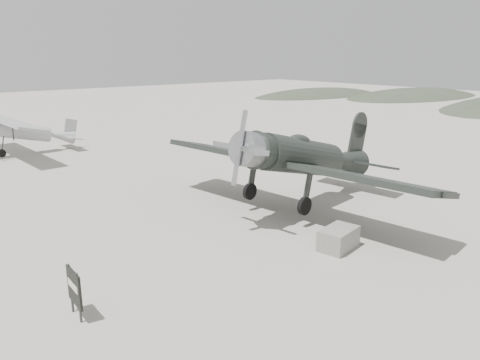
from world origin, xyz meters
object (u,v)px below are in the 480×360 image
object	(u,v)px
highwing_monoplane	(16,127)
sign_board	(74,288)
equipment_block	(338,238)
lowwing_monoplane	(306,158)

from	to	relation	value
highwing_monoplane	sign_board	size ratio (longest dim) A/B	7.65
equipment_block	sign_board	distance (m)	9.25
lowwing_monoplane	sign_board	size ratio (longest dim) A/B	9.58
highwing_monoplane	lowwing_monoplane	bearing A→B (deg)	-73.33
lowwing_monoplane	sign_board	world-z (taller)	lowwing_monoplane
lowwing_monoplane	highwing_monoplane	size ratio (longest dim) A/B	1.25
highwing_monoplane	sign_board	world-z (taller)	highwing_monoplane
highwing_monoplane	sign_board	distance (m)	23.66
equipment_block	sign_board	bearing A→B (deg)	169.99
lowwing_monoplane	equipment_block	xyz separation A→B (m)	(-2.66, -4.12, -1.94)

